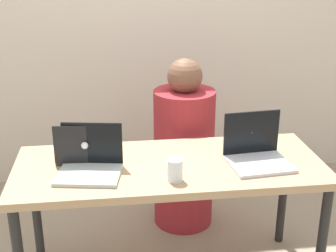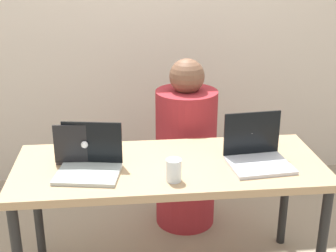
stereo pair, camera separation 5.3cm
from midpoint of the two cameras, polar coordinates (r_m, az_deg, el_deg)
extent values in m
cube|color=beige|center=(3.55, -1.85, 14.04)|extent=(4.50, 0.10, 2.64)
cube|color=tan|center=(2.40, 0.80, -5.01)|extent=(1.57, 0.64, 0.04)
cylinder|color=black|center=(2.54, 18.79, -13.87)|extent=(0.05, 0.05, 0.67)
cylinder|color=black|center=(2.83, -15.12, -9.64)|extent=(0.05, 0.05, 0.67)
cylinder|color=black|center=(2.96, 14.56, -8.14)|extent=(0.05, 0.05, 0.67)
cylinder|color=maroon|center=(3.05, 2.67, -3.99)|extent=(0.39, 0.39, 0.92)
sphere|color=brown|center=(2.87, 2.86, 6.07)|extent=(0.22, 0.22, 0.22)
cube|color=#B0BAB7|center=(2.29, -9.08, -5.82)|extent=(0.34, 0.28, 0.02)
cube|color=black|center=(2.35, -8.60, -1.99)|extent=(0.30, 0.06, 0.21)
sphere|color=white|center=(2.36, -8.53, -1.85)|extent=(0.04, 0.04, 0.04)
cube|color=silver|center=(2.40, 11.73, -4.70)|extent=(0.32, 0.27, 0.02)
cube|color=black|center=(2.46, 10.80, -0.86)|extent=(0.30, 0.04, 0.23)
sphere|color=white|center=(2.48, 10.67, -0.74)|extent=(0.04, 0.04, 0.04)
cube|color=#393438|center=(2.50, -9.02, -3.42)|extent=(0.32, 0.24, 0.02)
cube|color=black|center=(2.36, -9.47, -2.13)|extent=(0.31, 0.03, 0.20)
sphere|color=white|center=(2.35, -9.51, -2.26)|extent=(0.04, 0.04, 0.04)
cylinder|color=silver|center=(2.20, 1.36, -5.41)|extent=(0.07, 0.07, 0.11)
cylinder|color=silver|center=(2.21, 1.36, -5.99)|extent=(0.06, 0.06, 0.06)
camera|label=1|loc=(0.03, -89.36, 0.24)|focal=50.00mm
camera|label=2|loc=(0.03, 90.64, -0.24)|focal=50.00mm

